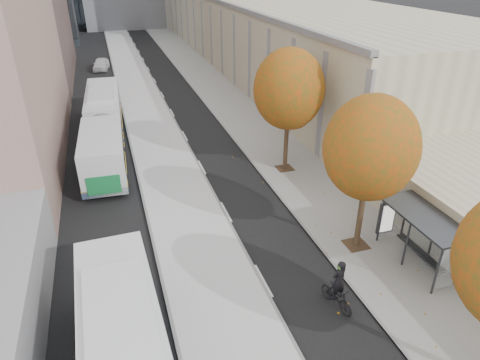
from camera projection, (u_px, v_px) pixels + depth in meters
name	position (u px, v px, depth m)	size (l,w,h in m)	color
bus_platform	(149.00, 118.00, 37.67)	(4.25, 150.00, 0.15)	#BABABA
sidewalk	(235.00, 109.00, 39.83)	(4.75, 150.00, 0.08)	gray
building_tan	(251.00, 20.00, 65.52)	(18.00, 92.00, 8.00)	tan
bus_shelter	(428.00, 224.00, 18.97)	(1.90, 4.40, 2.53)	#383A3F
tree_c	(371.00, 148.00, 18.71)	(4.20, 4.20, 7.28)	black
tree_d	(289.00, 89.00, 26.20)	(4.40, 4.40, 7.60)	black
bus_far	(104.00, 125.00, 31.73)	(3.29, 17.86, 2.96)	silver
cyclist	(337.00, 291.00, 17.09)	(0.90, 1.87, 2.30)	black
distant_car	(101.00, 64.00, 53.55)	(1.69, 4.20, 1.43)	silver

